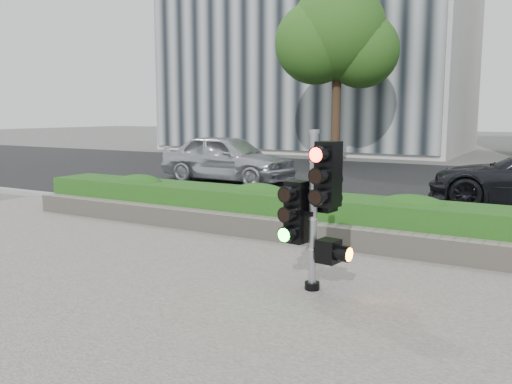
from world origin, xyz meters
TOP-DOWN VIEW (x-y plane):
  - ground at (0.00, 0.00)m, footprint 120.00×120.00m
  - sidewalk at (0.00, -2.50)m, footprint 16.00×11.00m
  - road at (0.00, 10.00)m, footprint 60.00×13.00m
  - curb at (0.00, 3.15)m, footprint 60.00×0.25m
  - stone_wall at (0.00, 1.90)m, footprint 12.00×0.32m
  - hedge at (0.00, 2.55)m, footprint 12.00×1.00m
  - building_left at (-9.00, 23.00)m, footprint 16.00×9.00m
  - tree_left at (-4.52, 14.56)m, footprint 4.61×4.03m
  - traffic_signal at (1.05, -0.11)m, footprint 0.67×0.52m
  - car_silver at (-5.35, 7.91)m, footprint 4.30×1.93m

SIDE VIEW (x-z plane):
  - ground at x=0.00m, z-range 0.00..0.00m
  - road at x=0.00m, z-range 0.00..0.02m
  - sidewalk at x=0.00m, z-range 0.00..0.03m
  - curb at x=0.00m, z-range 0.00..0.12m
  - stone_wall at x=0.00m, z-range 0.03..0.37m
  - hedge at x=0.00m, z-range 0.03..0.71m
  - car_silver at x=-5.35m, z-range 0.02..1.45m
  - traffic_signal at x=1.05m, z-range 0.13..1.99m
  - tree_left at x=-4.52m, z-range 1.37..8.72m
  - building_left at x=-9.00m, z-range 0.00..15.00m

